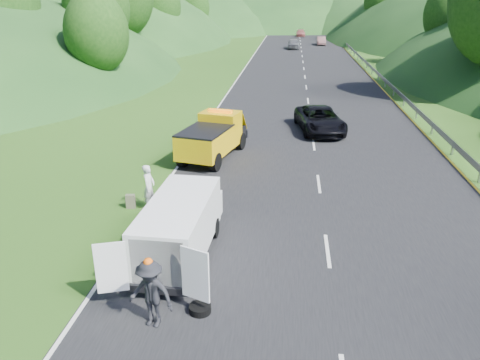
# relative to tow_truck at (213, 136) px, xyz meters

# --- Properties ---
(ground) EXTENTS (320.00, 320.00, 0.00)m
(ground) POSITION_rel_tow_truck_xyz_m (2.35, -7.25, -1.14)
(ground) COLOR #38661E
(ground) RESTS_ON ground
(road_surface) EXTENTS (14.00, 200.00, 0.02)m
(road_surface) POSITION_rel_tow_truck_xyz_m (5.35, 32.75, -1.13)
(road_surface) COLOR black
(road_surface) RESTS_ON ground
(guardrail) EXTENTS (0.06, 140.00, 1.52)m
(guardrail) POSITION_rel_tow_truck_xyz_m (12.65, 45.25, -1.14)
(guardrail) COLOR gray
(guardrail) RESTS_ON ground
(tree_line_left) EXTENTS (14.00, 140.00, 14.00)m
(tree_line_left) POSITION_rel_tow_truck_xyz_m (-16.65, 52.75, -1.14)
(tree_line_left) COLOR #2C5519
(tree_line_left) RESTS_ON ground
(tree_line_right) EXTENTS (14.00, 140.00, 14.00)m
(tree_line_right) POSITION_rel_tow_truck_xyz_m (25.35, 52.75, -1.14)
(tree_line_right) COLOR #2C5519
(tree_line_right) RESTS_ON ground
(hills_backdrop) EXTENTS (201.00, 288.60, 44.00)m
(hills_backdrop) POSITION_rel_tow_truck_xyz_m (8.85, 127.45, -1.14)
(hills_backdrop) COLOR #2D5B23
(hills_backdrop) RESTS_ON ground
(tow_truck) EXTENTS (3.16, 5.73, 2.33)m
(tow_truck) POSITION_rel_tow_truck_xyz_m (0.00, 0.00, 0.00)
(tow_truck) COLOR black
(tow_truck) RESTS_ON ground
(white_van) EXTENTS (3.11, 5.74, 2.01)m
(white_van) POSITION_rel_tow_truck_xyz_m (0.56, -10.09, -0.00)
(white_van) COLOR black
(white_van) RESTS_ON ground
(woman) EXTENTS (0.54, 0.70, 1.82)m
(woman) POSITION_rel_tow_truck_xyz_m (-1.52, -6.59, -1.14)
(woman) COLOR silver
(woman) RESTS_ON ground
(child) EXTENTS (0.67, 0.67, 1.09)m
(child) POSITION_rel_tow_truck_xyz_m (-0.29, -8.83, -1.14)
(child) COLOR tan
(child) RESTS_ON ground
(worker) EXTENTS (1.35, 0.96, 1.89)m
(worker) POSITION_rel_tow_truck_xyz_m (0.59, -13.57, -1.14)
(worker) COLOR black
(worker) RESTS_ON ground
(suitcase) EXTENTS (0.38, 0.25, 0.58)m
(suitcase) POSITION_rel_tow_truck_xyz_m (-2.30, -6.65, -0.85)
(suitcase) COLOR #5A5843
(suitcase) RESTS_ON ground
(spare_tire) EXTENTS (0.60, 0.60, 0.20)m
(spare_tire) POSITION_rel_tow_truck_xyz_m (1.71, -12.92, -1.14)
(spare_tire) COLOR black
(spare_tire) RESTS_ON ground
(passing_suv) EXTENTS (3.36, 5.75, 1.50)m
(passing_suv) POSITION_rel_tow_truck_xyz_m (5.80, 5.65, -1.14)
(passing_suv) COLOR black
(passing_suv) RESTS_ON ground
(dist_car_a) EXTENTS (1.85, 4.59, 1.56)m
(dist_car_a) POSITION_rel_tow_truck_xyz_m (4.08, 54.34, -1.14)
(dist_car_a) COLOR #505055
(dist_car_a) RESTS_ON ground
(dist_car_b) EXTENTS (1.41, 4.06, 1.34)m
(dist_car_b) POSITION_rel_tow_truck_xyz_m (8.82, 61.26, -1.14)
(dist_car_b) COLOR brown
(dist_car_b) RESTS_ON ground
(dist_car_c) EXTENTS (1.86, 4.57, 1.33)m
(dist_car_c) POSITION_rel_tow_truck_xyz_m (5.54, 78.62, -1.14)
(dist_car_c) COLOR #954F4A
(dist_car_c) RESTS_ON ground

